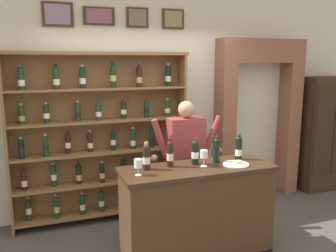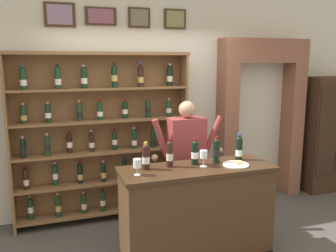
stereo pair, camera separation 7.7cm
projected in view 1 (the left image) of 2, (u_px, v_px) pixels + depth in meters
name	position (u px, v px, depth m)	size (l,w,h in m)	color
back_wall	(139.00, 92.00, 4.82)	(12.00, 0.19, 3.25)	beige
wine_shelf	(101.00, 134.00, 4.47)	(2.25, 0.30, 2.16)	brown
archway_doorway	(255.00, 110.00, 5.34)	(1.35, 0.45, 2.36)	brown
side_cabinet	(322.00, 133.00, 5.66)	(0.76, 0.48, 1.81)	#382316
tasting_counter	(197.00, 213.00, 3.67)	(1.58, 0.56, 1.00)	#422B19
shopkeeper	(186.00, 152.00, 4.20)	(0.91, 0.22, 1.60)	#2D3347
tasting_bottle_riserva	(146.00, 156.00, 3.47)	(0.08, 0.08, 0.28)	black
tasting_bottle_brunello	(170.00, 153.00, 3.56)	(0.07, 0.07, 0.30)	black
tasting_bottle_bianco	(195.00, 152.00, 3.65)	(0.08, 0.08, 0.27)	black
tasting_bottle_vin_santo	(217.00, 150.00, 3.71)	(0.07, 0.07, 0.29)	black
tasting_bottle_super_tuscan	(239.00, 148.00, 3.83)	(0.07, 0.07, 0.29)	black
wine_glass_center	(204.00, 155.00, 3.57)	(0.08, 0.08, 0.17)	silver
wine_glass_right	(138.00, 164.00, 3.30)	(0.08, 0.08, 0.16)	silver
cheese_plate	(236.00, 164.00, 3.65)	(0.27, 0.27, 0.04)	white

